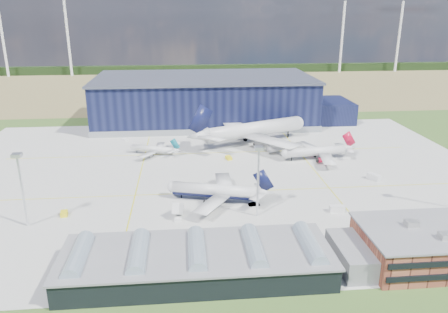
% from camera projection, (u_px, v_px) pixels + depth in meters
% --- Properties ---
extents(ground, '(600.00, 600.00, 0.00)m').
position_uv_depth(ground, '(218.00, 182.00, 165.27)').
color(ground, '#33501E').
rests_on(ground, ground).
extents(apron, '(220.00, 160.00, 0.08)m').
position_uv_depth(apron, '(216.00, 172.00, 174.70)').
color(apron, '#ACACA7').
rests_on(apron, ground).
extents(farmland, '(600.00, 220.00, 0.01)m').
position_uv_depth(farmland, '(197.00, 86.00, 372.75)').
color(farmland, olive).
rests_on(farmland, ground).
extents(treeline, '(600.00, 8.00, 8.00)m').
position_uv_depth(treeline, '(194.00, 69.00, 446.92)').
color(treeline, black).
rests_on(treeline, ground).
extents(hangar, '(145.00, 62.00, 26.10)m').
position_uv_depth(hangar, '(209.00, 101.00, 251.21)').
color(hangar, black).
rests_on(hangar, ground).
extents(glass_concourse, '(78.00, 23.00, 8.60)m').
position_uv_depth(glass_concourse, '(211.00, 260.00, 106.93)').
color(glass_concourse, black).
rests_on(glass_concourse, ground).
extents(light_mast_west, '(2.60, 2.60, 23.00)m').
position_uv_depth(light_mast_west, '(20.00, 178.00, 126.66)').
color(light_mast_west, silver).
rests_on(light_mast_west, ground).
extents(light_mast_center, '(2.60, 2.60, 23.00)m').
position_uv_depth(light_mast_center, '(258.00, 170.00, 132.93)').
color(light_mast_center, silver).
rests_on(light_mast_center, ground).
extents(airliner_navy, '(46.39, 45.84, 12.23)m').
position_uv_depth(airliner_navy, '(215.00, 184.00, 146.85)').
color(airliner_navy, silver).
rests_on(airliner_navy, ground).
extents(airliner_red, '(39.11, 38.46, 11.40)m').
position_uv_depth(airliner_red, '(316.00, 147.00, 188.16)').
color(airliner_red, silver).
rests_on(airliner_red, ground).
extents(airliner_widebody, '(85.51, 84.77, 21.35)m').
position_uv_depth(airliner_widebody, '(254.00, 122.00, 209.54)').
color(airliner_widebody, silver).
rests_on(airliner_widebody, ground).
extents(airliner_regional, '(31.86, 31.54, 8.11)m').
position_uv_depth(airliner_regional, '(152.00, 146.00, 194.99)').
color(airliner_regional, silver).
rests_on(airliner_regional, ground).
extents(gse_tug_a, '(2.57, 3.67, 1.41)m').
position_uv_depth(gse_tug_a, '(64.00, 214.00, 137.88)').
color(gse_tug_a, yellow).
rests_on(gse_tug_a, ground).
extents(gse_tug_b, '(2.50, 3.31, 1.30)m').
position_uv_depth(gse_tug_b, '(171.00, 244.00, 120.18)').
color(gse_tug_b, yellow).
rests_on(gse_tug_b, ground).
extents(gse_van_a, '(4.98, 2.44, 2.11)m').
position_uv_depth(gse_van_a, '(337.00, 209.00, 140.45)').
color(gse_van_a, silver).
rests_on(gse_van_a, ground).
extents(gse_cart_a, '(2.31, 3.29, 1.37)m').
position_uv_depth(gse_cart_a, '(338.00, 146.00, 206.84)').
color(gse_cart_a, silver).
rests_on(gse_cart_a, ground).
extents(gse_van_b, '(4.57, 5.58, 2.33)m').
position_uv_depth(gse_van_b, '(374.00, 177.00, 166.82)').
color(gse_van_b, silver).
rests_on(gse_van_b, ground).
extents(gse_tug_c, '(2.99, 3.86, 1.49)m').
position_uv_depth(gse_tug_c, '(229.00, 158.00, 189.54)').
color(gse_tug_c, yellow).
rests_on(gse_tug_c, ground).
extents(gse_cart_b, '(3.74, 3.85, 1.40)m').
position_uv_depth(gse_cart_b, '(125.00, 140.00, 215.84)').
color(gse_cart_b, silver).
rests_on(gse_cart_b, ground).
extents(gse_van_c, '(5.47, 4.18, 2.37)m').
position_uv_depth(gse_van_c, '(346.00, 234.00, 124.46)').
color(gse_van_c, silver).
rests_on(gse_van_c, ground).
extents(airstair, '(3.56, 5.93, 3.55)m').
position_uv_depth(airstair, '(178.00, 212.00, 136.62)').
color(airstair, silver).
rests_on(airstair, ground).
extents(car_b, '(4.01, 1.92, 1.27)m').
position_uv_depth(car_b, '(254.00, 204.00, 144.70)').
color(car_b, '#99999E').
rests_on(car_b, ground).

